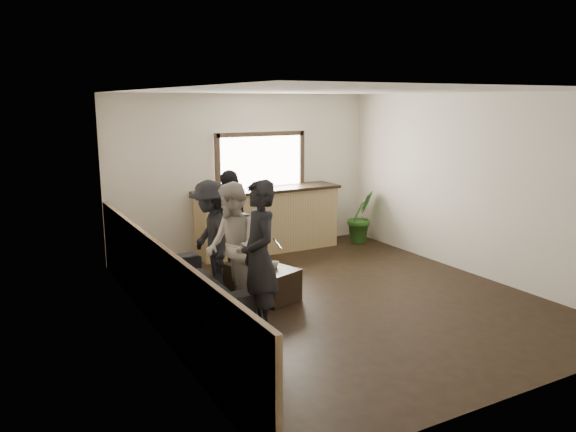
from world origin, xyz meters
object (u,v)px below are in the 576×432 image
potted_plant (361,216)px  person_b (232,247)px  coffee_table (262,282)px  person_c (211,237)px  bar_counter (267,216)px  cup_a (246,262)px  person_d (231,225)px  cup_b (275,265)px  sofa (192,284)px  person_a (259,257)px

potted_plant → person_b: 4.14m
coffee_table → person_c: size_ratio=0.62×
bar_counter → cup_a: bar_counter is taller
cup_a → person_d: bearing=81.4°
coffee_table → person_d: (-0.03, 0.97, 0.62)m
person_b → person_d: bearing=165.2°
coffee_table → person_b: (-0.53, -0.21, 0.61)m
cup_a → person_c: 0.60m
bar_counter → person_b: bearing=-125.7°
potted_plant → person_c: bearing=-159.4°
coffee_table → person_c: person_c is taller
person_b → potted_plant: bearing=128.1°
cup_b → person_b: 0.75m
cup_b → person_c: size_ratio=0.06×
bar_counter → sofa: 3.02m
coffee_table → sofa: bearing=174.4°
person_d → bar_counter: bearing=-179.5°
cup_a → person_b: 0.65m
person_a → person_b: (0.00, 0.79, -0.06)m
person_c → potted_plant: bearing=114.0°
person_a → coffee_table: bearing=160.4°
person_b → sofa: bearing=-116.5°
sofa → potted_plant: potted_plant is taller
sofa → bar_counter: bearing=-44.9°
sofa → potted_plant: bearing=-64.9°
person_a → person_c: 1.53m
cup_a → person_a: bearing=-107.6°
coffee_table → cup_a: cup_a is taller
bar_counter → cup_b: bar_counter is taller
bar_counter → cup_a: size_ratio=23.95×
sofa → cup_b: sofa is taller
coffee_table → person_a: person_a is taller
bar_counter → person_d: (-1.22, -1.21, 0.20)m
coffee_table → cup_a: bearing=129.1°
bar_counter → cup_a: bearing=-123.9°
cup_a → potted_plant: 3.61m
bar_counter → coffee_table: (-1.19, -2.18, -0.42)m
person_d → cup_b: bearing=54.2°
sofa → person_a: (0.45, -1.10, 0.58)m
coffee_table → person_a: 1.32m
coffee_table → person_a: (-0.53, -1.01, 0.68)m
bar_counter → person_b: 2.95m
cup_b → person_a: bearing=-127.3°
cup_b → cup_a: bearing=130.9°
coffee_table → potted_plant: bearing=31.6°
cup_b → person_c: 0.99m
sofa → person_b: person_b is taller
sofa → potted_plant: 4.39m
cup_a → cup_b: cup_b is taller
person_b → person_c: 0.74m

